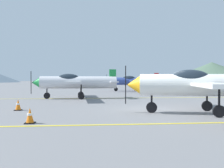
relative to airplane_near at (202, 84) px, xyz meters
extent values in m
plane|color=slate|center=(-2.07, 1.23, -1.41)|extent=(400.00, 400.00, 0.00)
cube|color=yellow|center=(-2.07, -2.32, -1.41)|extent=(80.00, 0.16, 0.01)
cube|color=yellow|center=(-2.07, 9.73, -1.41)|extent=(80.00, 0.16, 0.01)
cylinder|color=white|center=(0.27, -0.07, -0.04)|extent=(6.50, 2.53, 1.04)
cone|color=#F2A519|center=(-3.18, 0.77, -0.04)|extent=(0.85, 1.02, 0.88)
cube|color=black|center=(-3.55, 0.86, -0.04)|extent=(0.06, 0.12, 1.89)
ellipsoid|color=#1E2833|center=(-0.56, 0.13, 0.27)|extent=(2.04, 1.27, 0.85)
cube|color=white|center=(-0.10, 0.02, 0.01)|extent=(2.97, 8.34, 0.15)
cylinder|color=black|center=(-2.30, 0.56, -0.67)|extent=(0.09, 0.09, 0.95)
cylinder|color=black|center=(-2.30, 0.56, -1.15)|extent=(0.54, 0.24, 0.53)
cylinder|color=black|center=(0.70, 0.90, -0.67)|extent=(0.09, 0.09, 0.95)
cylinder|color=black|center=(0.70, 0.90, -1.15)|extent=(0.54, 0.24, 0.53)
cylinder|color=black|center=(0.21, -1.12, -0.67)|extent=(0.09, 0.09, 0.95)
cylinder|color=black|center=(0.21, -1.12, -1.15)|extent=(0.54, 0.24, 0.53)
cylinder|color=silver|center=(-6.26, 9.70, -0.04)|extent=(6.48, 1.39, 1.04)
cone|color=#1E8C3F|center=(-9.80, 9.50, -0.04)|extent=(0.71, 0.92, 0.88)
cube|color=black|center=(-10.18, 9.48, -0.04)|extent=(0.04, 0.12, 1.89)
ellipsoid|color=#1E2833|center=(-7.11, 9.65, 0.27)|extent=(1.94, 0.95, 0.85)
cube|color=silver|center=(-6.64, 9.68, 0.01)|extent=(1.49, 8.37, 0.15)
cube|color=silver|center=(-3.33, 9.86, 0.01)|extent=(0.80, 2.49, 0.09)
cube|color=#1E8C3F|center=(-3.33, 9.86, 0.53)|extent=(0.60, 0.15, 1.14)
cylinder|color=black|center=(-8.91, 9.55, -0.67)|extent=(0.09, 0.09, 0.95)
cylinder|color=black|center=(-8.91, 9.55, -1.15)|extent=(0.54, 0.14, 0.53)
cylinder|color=black|center=(-6.13, 10.75, -0.67)|extent=(0.09, 0.09, 0.95)
cylinder|color=black|center=(-6.13, 10.75, -1.15)|extent=(0.54, 0.14, 0.53)
cylinder|color=black|center=(-6.02, 8.67, -0.67)|extent=(0.09, 0.09, 0.95)
cylinder|color=black|center=(-6.02, 8.67, -1.15)|extent=(0.54, 0.14, 0.53)
cylinder|color=#33478C|center=(0.90, 21.47, -0.04)|extent=(6.50, 1.52, 1.04)
cone|color=red|center=(-2.64, 21.74, -0.04)|extent=(0.73, 0.93, 0.88)
cube|color=black|center=(-3.02, 21.77, -0.04)|extent=(0.05, 0.12, 1.89)
ellipsoid|color=#1E2833|center=(0.05, 21.53, 0.27)|extent=(1.95, 0.99, 0.85)
cube|color=#33478C|center=(0.52, 21.50, 0.01)|extent=(1.67, 8.38, 0.15)
cube|color=#33478C|center=(3.82, 21.25, 0.01)|extent=(0.85, 2.50, 0.09)
cube|color=red|center=(3.82, 21.25, 0.53)|extent=(0.60, 0.16, 1.14)
cylinder|color=black|center=(-1.74, 21.67, -0.67)|extent=(0.09, 0.09, 0.95)
cylinder|color=black|center=(-1.74, 21.67, -1.15)|extent=(0.54, 0.15, 0.53)
cylinder|color=black|center=(1.17, 22.49, -0.67)|extent=(0.09, 0.09, 0.95)
cylinder|color=black|center=(1.17, 22.49, -1.15)|extent=(0.54, 0.15, 0.53)
cylinder|color=black|center=(1.01, 20.42, -0.67)|extent=(0.09, 0.09, 0.95)
cylinder|color=black|center=(1.01, 20.42, -1.15)|extent=(0.54, 0.15, 0.53)
cube|color=black|center=(-7.55, -1.77, -1.39)|extent=(0.36, 0.36, 0.04)
cone|color=orange|center=(-7.55, -1.77, -1.10)|extent=(0.29, 0.29, 0.55)
cylinder|color=white|center=(-7.55, -1.77, -1.07)|extent=(0.20, 0.20, 0.08)
cube|color=black|center=(-9.09, 2.10, -1.39)|extent=(0.36, 0.36, 0.04)
cone|color=orange|center=(-9.09, 2.10, -1.10)|extent=(0.29, 0.29, 0.55)
cylinder|color=white|center=(-9.09, 2.10, -1.07)|extent=(0.20, 0.20, 0.08)
cone|color=#4C6651|center=(73.41, 137.26, 4.93)|extent=(62.28, 62.28, 12.68)
camera|label=1|loc=(-5.32, -10.87, 0.24)|focal=38.30mm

